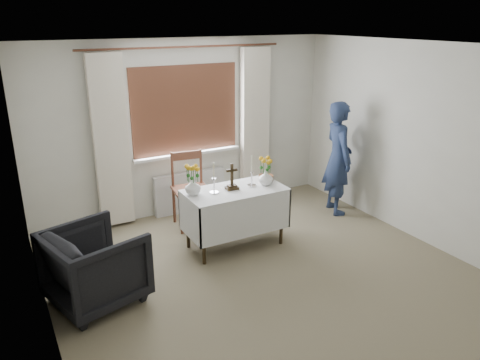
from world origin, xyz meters
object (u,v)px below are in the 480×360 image
object	(u,v)px
armchair	(95,266)
person	(338,158)
flower_vase_right	(266,178)
altar_table	(235,218)
flower_vase_left	(193,187)
wooden_cross	(232,177)
wooden_chair	(191,191)

from	to	relation	value
armchair	person	xyz separation A→B (m)	(3.65, 0.67, 0.43)
armchair	flower_vase_right	size ratio (longest dim) A/B	4.57
altar_table	flower_vase_right	xyz separation A→B (m)	(0.42, -0.03, 0.48)
flower_vase_left	wooden_cross	bearing A→B (deg)	-7.33
wooden_chair	wooden_cross	distance (m)	0.91
flower_vase_left	altar_table	bearing A→B (deg)	-9.93
wooden_chair	flower_vase_left	xyz separation A→B (m)	(-0.28, -0.73, 0.34)
armchair	flower_vase_right	world-z (taller)	flower_vase_right
wooden_chair	person	size ratio (longest dim) A/B	0.63
altar_table	flower_vase_left	world-z (taller)	flower_vase_left
altar_table	flower_vase_left	size ratio (longest dim) A/B	6.26
flower_vase_left	flower_vase_right	world-z (taller)	flower_vase_left
altar_table	armchair	size ratio (longest dim) A/B	1.42
wooden_chair	flower_vase_right	xyz separation A→B (m)	(0.66, -0.85, 0.34)
person	wooden_chair	bearing A→B (deg)	90.74
person	flower_vase_left	xyz separation A→B (m)	(-2.36, -0.18, 0.03)
wooden_chair	wooden_cross	world-z (taller)	wooden_cross
wooden_cross	person	bearing A→B (deg)	11.13
altar_table	person	distance (m)	1.92
person	flower_vase_right	bearing A→B (deg)	117.50
altar_table	armchair	world-z (taller)	armchair
wooden_cross	wooden_chair	bearing A→B (deg)	108.62
person	wooden_cross	xyz separation A→B (m)	(-1.87, -0.24, 0.10)
person	flower_vase_right	distance (m)	1.45
armchair	flower_vase_right	bearing A→B (deg)	-96.61
flower_vase_left	flower_vase_right	xyz separation A→B (m)	(0.94, -0.12, -0.00)
person	flower_vase_left	world-z (taller)	person
wooden_chair	armchair	world-z (taller)	wooden_chair
wooden_chair	flower_vase_left	bearing A→B (deg)	-103.76
person	altar_table	bearing A→B (deg)	113.80
wooden_chair	flower_vase_right	world-z (taller)	wooden_chair
altar_table	wooden_chair	size ratio (longest dim) A/B	1.20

